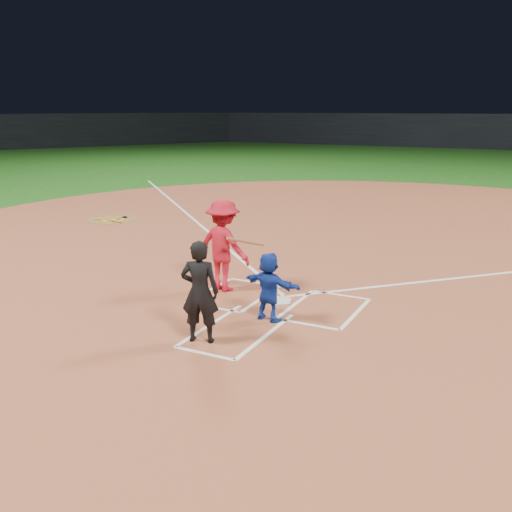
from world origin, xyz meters
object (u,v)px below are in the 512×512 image
at_px(batter_at_plate, 223,245).
at_px(catcher, 269,287).
at_px(on_deck_circle, 113,219).
at_px(umpire, 200,292).
at_px(home_plate, 278,301).

bearing_deg(batter_at_plate, catcher, -36.15).
height_order(catcher, batter_at_plate, batter_at_plate).
bearing_deg(catcher, on_deck_circle, -24.00).
relative_size(on_deck_circle, umpire, 1.00).
relative_size(umpire, batter_at_plate, 0.89).
relative_size(catcher, batter_at_plate, 0.66).
bearing_deg(batter_at_plate, on_deck_circle, 145.51).
bearing_deg(home_plate, on_deck_circle, -30.94).
bearing_deg(umpire, catcher, -131.26).
bearing_deg(batter_at_plate, home_plate, -7.10).
xyz_separation_m(home_plate, batter_at_plate, (-1.35, 0.17, 0.95)).
xyz_separation_m(home_plate, umpire, (-0.32, -2.39, 0.84)).
bearing_deg(home_plate, catcher, 104.81).
xyz_separation_m(catcher, umpire, (-0.58, -1.38, 0.22)).
height_order(umpire, batter_at_plate, batter_at_plate).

